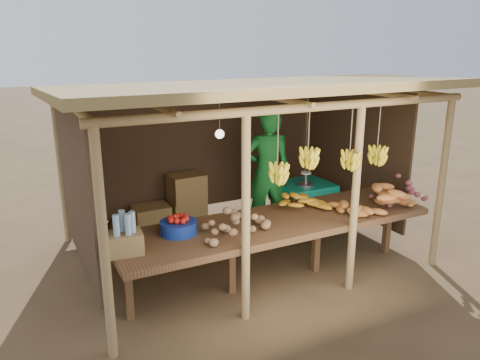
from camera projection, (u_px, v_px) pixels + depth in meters
name	position (u px, v px, depth m)	size (l,w,h in m)	color
ground	(240.00, 251.00, 6.59)	(60.00, 60.00, 0.00)	brown
stall_structure	(241.00, 115.00, 6.10)	(4.70, 3.50, 2.43)	#9E8051
counter	(276.00, 225.00, 5.57)	(3.90, 1.05, 0.80)	brown
potato_heap	(234.00, 218.00, 5.11)	(0.89, 0.53, 0.36)	#946E4C
sweet_potato_heap	(379.00, 195.00, 5.90)	(1.08, 0.65, 0.36)	#C57332
onion_heap	(405.00, 188.00, 6.20)	(0.80, 0.48, 0.36)	#A6505C
banana_pile	(294.00, 196.00, 5.87)	(0.68, 0.41, 0.35)	gold
tomato_basin	(178.00, 226.00, 5.14)	(0.41, 0.41, 0.21)	navy
bottle_box	(124.00, 237.00, 4.64)	(0.37, 0.31, 0.44)	olive
vendor	(267.00, 172.00, 6.99)	(0.70, 0.46, 1.92)	#1B7C2E
tarp_crate	(304.00, 205.00, 7.29)	(0.82, 0.71, 0.97)	brown
carton_stack	(175.00, 207.00, 7.28)	(1.14, 0.46, 0.85)	olive
burlap_sacks	(106.00, 233.00, 6.58)	(0.81, 0.42, 0.57)	#473221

